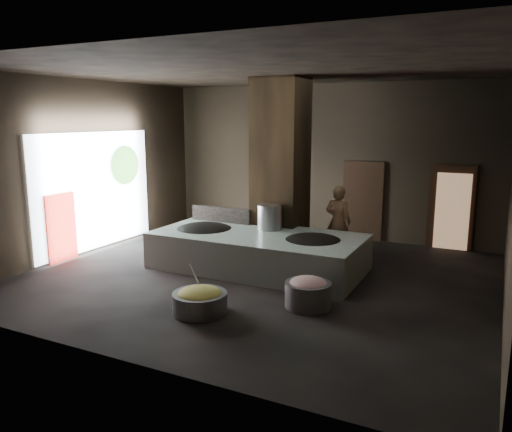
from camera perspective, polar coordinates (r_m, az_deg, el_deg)
The scene contains 27 objects.
floor at distance 11.40m, azimuth 0.24°, elevation -7.07°, with size 10.00×9.00×0.10m, color black.
ceiling at distance 10.88m, azimuth 0.26°, elevation 16.60°, with size 10.00×9.00×0.10m, color black.
back_wall at distance 15.10m, azimuth 7.93°, elevation 6.24°, with size 10.00×0.10×4.50m, color black.
front_wall at distance 7.15m, azimuth -16.06°, elevation 0.50°, with size 10.00×0.10×4.50m, color black.
left_wall at distance 13.88m, azimuth -18.89°, elevation 5.32°, with size 0.10×9.00×4.50m, color black.
pillar at distance 12.74m, azimuth 2.82°, elevation 5.44°, with size 1.20×1.20×4.50m, color black.
hearth_platform at distance 11.80m, azimuth 0.21°, elevation -4.03°, with size 4.89×2.34×0.85m, color silver.
platform_cap at distance 11.71m, azimuth 0.21°, elevation -2.19°, with size 4.78×2.30×0.03m, color black.
wok_left at distance 12.37m, azimuth -5.93°, elevation -1.83°, with size 1.54×1.54×0.43m, color black.
wok_left_rim at distance 12.36m, azimuth -5.94°, elevation -1.51°, with size 1.57×1.57×0.05m, color black.
wok_right at distance 11.25m, azimuth 6.51°, elevation -3.15°, with size 1.43×1.43×0.40m, color black.
wok_right_rim at distance 11.24m, azimuth 6.52°, elevation -2.81°, with size 1.47×1.47×0.05m, color black.
stock_pot at distance 12.10m, azimuth 1.57°, elevation -0.22°, with size 0.60×0.60×0.64m, color #9E9FA5.
splash_guard at distance 12.98m, azimuth -4.07°, elevation 0.08°, with size 1.70×0.06×0.43m, color black.
cook at distance 12.94m, azimuth 9.36°, elevation -0.60°, with size 0.67×0.43×1.83m, color #976F4D.
veg_basin at distance 9.35m, azimuth -6.43°, elevation -9.80°, with size 1.01×1.01×0.37m, color slate.
veg_fill at distance 9.29m, azimuth -6.45°, elevation -8.85°, with size 0.83×0.83×0.25m, color #83AB52.
ladle at distance 9.42m, azimuth -6.76°, elevation -7.28°, with size 0.03×0.03×0.80m, color #9E9FA5.
meat_basin at distance 9.57m, azimuth 5.96°, elevation -8.94°, with size 0.88×0.88×0.48m, color slate.
meat_fill at distance 9.50m, azimuth 5.99°, elevation -7.75°, with size 0.73×0.73×0.28m, color #C9787A.
doorway_near at distance 14.81m, azimuth 12.09°, elevation 1.52°, with size 1.18×0.08×2.38m, color black.
doorway_near_glow at distance 14.80m, azimuth 12.50°, elevation 1.30°, with size 0.86×0.04×2.03m, color #8C6647.
doorway_far at distance 14.42m, azimuth 21.35°, elevation 0.74°, with size 1.18×0.08×2.38m, color black.
doorway_far_glow at distance 14.35m, azimuth 21.51°, elevation 0.47°, with size 0.87×0.04×2.06m, color #8C6647.
left_opening at distance 14.03m, azimuth -17.86°, elevation 2.76°, with size 0.04×4.20×3.10m, color white.
pavilion_sliver at distance 13.22m, azimuth -21.36°, elevation -1.26°, with size 0.05×0.90×1.70m, color maroon.
tree_silhouette at distance 14.69m, azimuth -14.73°, elevation 5.65°, with size 0.28×1.10×1.10m, color #194714.
Camera 1 is at (4.78, -9.72, 3.52)m, focal length 35.00 mm.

